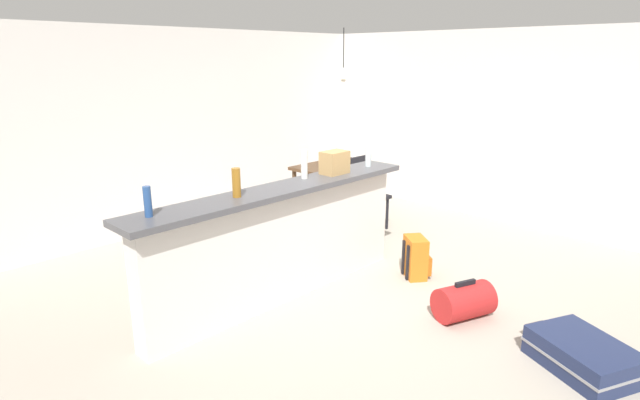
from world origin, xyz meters
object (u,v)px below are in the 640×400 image
at_px(bottle_white, 304,164).
at_px(duffel_bag_red, 464,301).
at_px(backpack_orange, 416,258).
at_px(dining_table, 338,172).
at_px(grocery_bag, 335,162).
at_px(dining_chair_near_partition, 365,189).
at_px(suitcase_flat_navy, 583,355).
at_px(bottle_blue, 148,202).
at_px(bottle_clear, 368,155).
at_px(pendant_lamp, 343,73).
at_px(bottle_amber, 236,183).

height_order(bottle_white, duffel_bag_red, bottle_white).
bearing_deg(duffel_bag_red, backpack_orange, 61.11).
bearing_deg(dining_table, backpack_orange, -115.66).
height_order(grocery_bag, dining_chair_near_partition, grocery_bag).
bearing_deg(grocery_bag, duffel_bag_red, -86.02).
height_order(bottle_white, suitcase_flat_navy, bottle_white).
distance_m(bottle_blue, backpack_orange, 2.72).
bearing_deg(duffel_bag_red, bottle_blue, 145.04).
distance_m(bottle_clear, dining_chair_near_partition, 1.32).
xyz_separation_m(dining_table, backpack_orange, (-0.91, -1.89, -0.44)).
distance_m(bottle_white, dining_chair_near_partition, 1.95).
bearing_deg(grocery_bag, suitcase_flat_navy, -89.62).
xyz_separation_m(bottle_clear, dining_chair_near_partition, (0.87, 0.73, -0.66)).
relative_size(bottle_clear, suitcase_flat_navy, 0.27).
bearing_deg(bottle_white, bottle_blue, -178.20).
bearing_deg(dining_table, suitcase_flat_navy, -111.22).
xyz_separation_m(bottle_clear, dining_table, (0.94, 1.27, -0.53)).
distance_m(bottle_clear, grocery_bag, 0.49).
height_order(pendant_lamp, suitcase_flat_navy, pendant_lamp).
distance_m(grocery_bag, dining_table, 1.97).
distance_m(bottle_blue, suitcase_flat_navy, 3.28).
relative_size(duffel_bag_red, backpack_orange, 1.32).
bearing_deg(bottle_white, backpack_orange, -39.04).
bearing_deg(bottle_clear, bottle_amber, 179.67).
bearing_deg(duffel_bag_red, suitcase_flat_navy, -94.79).
height_order(bottle_clear, grocery_bag, bottle_clear).
bearing_deg(bottle_white, dining_chair_near_partition, 20.76).
relative_size(bottle_amber, bottle_white, 0.88).
xyz_separation_m(dining_table, duffel_bag_red, (-1.33, -2.66, -0.50)).
xyz_separation_m(bottle_blue, suitcase_flat_navy, (1.95, -2.41, -1.06)).
xyz_separation_m(bottle_white, duffel_bag_red, (0.45, -1.47, -1.04)).
bearing_deg(bottle_clear, dining_table, 53.46).
xyz_separation_m(bottle_white, dining_table, (1.78, 1.19, -0.55)).
bearing_deg(bottle_blue, backpack_orange, -14.91).
xyz_separation_m(bottle_amber, backpack_orange, (1.70, -0.63, -0.97)).
bearing_deg(dining_chair_near_partition, dining_table, 82.78).
height_order(grocery_bag, backpack_orange, grocery_bag).
relative_size(grocery_bag, pendant_lamp, 0.39).
xyz_separation_m(bottle_clear, duffel_bag_red, (-0.39, -1.39, -1.02)).
height_order(bottle_white, dining_table, bottle_white).
bearing_deg(backpack_orange, bottle_white, 140.96).
bearing_deg(bottle_clear, grocery_bag, 177.61).
xyz_separation_m(bottle_white, grocery_bag, (0.35, -0.06, -0.03)).
bearing_deg(dining_chair_near_partition, bottle_blue, -168.06).
xyz_separation_m(bottle_blue, dining_table, (3.37, 1.24, -0.52)).
height_order(bottle_amber, dining_chair_near_partition, bottle_amber).
bearing_deg(duffel_bag_red, dining_chair_near_partition, 59.21).
bearing_deg(bottle_clear, bottle_blue, 179.22).
height_order(dining_table, pendant_lamp, pendant_lamp).
xyz_separation_m(bottle_blue, duffel_bag_red, (2.04, -1.42, -1.02)).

